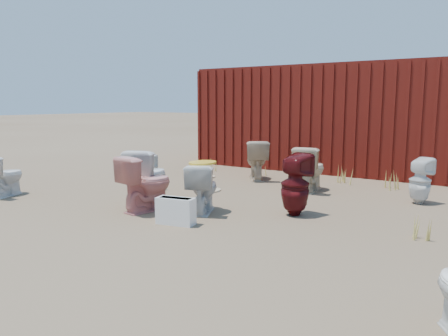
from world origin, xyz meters
The scene contains 21 objects.
ground centered at (0.00, 0.00, 0.00)m, with size 100.00×100.00×0.00m, color brown.
shipping_container centered at (0.00, 5.20, 1.20)m, with size 6.00×2.40×2.40m, color #51130D.
toilet_front_a centered at (-3.35, -1.04, 0.35)m, with size 0.39×0.69×0.70m, color white.
toilet_front_pink centered at (-0.65, -0.47, 0.41)m, with size 0.45×0.80×0.81m, color #DF8781.
toilet_front_c centered at (-1.00, -0.06, 0.42)m, with size 0.47×0.83×0.85m, color white.
toilet_front_maroon centered at (1.27, 0.47, 0.44)m, with size 0.39×0.40×0.87m, color #510E10.
toilet_back_a centered at (-1.70, 0.67, 0.32)m, with size 0.29×0.30×0.65m, color silver.
toilet_back_beige_left centered at (-0.59, 2.71, 0.40)m, with size 0.45×0.79×0.81m, color #C6AF91.
toilet_back_beige_right centered at (0.79, 2.19, 0.40)m, with size 0.45×0.79×0.80m, color beige.
toilet_back_yellowlid centered at (0.10, -0.10, 0.35)m, with size 0.40×0.70×0.71m, color silver.
toilet_back_e centered at (2.60, 2.20, 0.36)m, with size 0.33×0.33×0.72m, color white.
yellow_lid centered at (0.10, -0.10, 0.72)m, with size 0.36×0.45×0.03m, color yellow.
loose_tank centered at (0.17, -0.79, 0.17)m, with size 0.50×0.20×0.35m, color white.
loose_lid_near centered at (-0.71, 1.20, 0.01)m, with size 0.38×0.49×0.02m, color #C5B68F.
loose_lid_far centered at (-1.59, 2.33, 0.01)m, with size 0.36×0.47×0.02m, color tan.
weed_clump_a centered at (-2.01, 2.99, 0.15)m, with size 0.36×0.36×0.31m, color tan.
weed_clump_b centered at (0.59, 2.29, 0.16)m, with size 0.32×0.32×0.32m, color tan.
weed_clump_c centered at (1.94, 3.19, 0.15)m, with size 0.36×0.36×0.30m, color tan.
weed_clump_d centered at (-0.68, 3.15, 0.12)m, with size 0.30×0.30×0.24m, color tan.
weed_clump_e centered at (1.10, 3.31, 0.16)m, with size 0.34×0.34×0.32m, color tan.
weed_clump_f centered at (3.01, 0.33, 0.14)m, with size 0.28×0.28×0.27m, color tan.
Camera 1 is at (3.72, -5.04, 1.56)m, focal length 35.00 mm.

